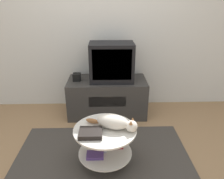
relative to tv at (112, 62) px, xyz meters
The scene contains 9 objects.
ground_plane 1.34m from the tv, 96.94° to the right, with size 12.00×12.00×0.00m, color #93704C.
wall_back 0.62m from the tv, 108.71° to the left, with size 8.00×0.05×2.60m.
rug 1.34m from the tv, 96.94° to the right, with size 1.94×1.24×0.02m.
tv_stand 0.55m from the tv, 169.87° to the left, with size 1.15×0.56×0.55m.
tv is the anchor object (origin of this frame).
speaker 0.55m from the tv, behind, with size 0.11×0.11×0.11m.
coffee_table 1.24m from the tv, 95.12° to the right, with size 0.64×0.64×0.43m.
dvd_box 1.29m from the tv, 100.90° to the right, with size 0.22×0.19×0.05m.
cat 1.15m from the tv, 89.80° to the right, with size 0.53×0.28×0.15m.
Camera 1 is at (0.05, -1.93, 1.68)m, focal length 35.00 mm.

